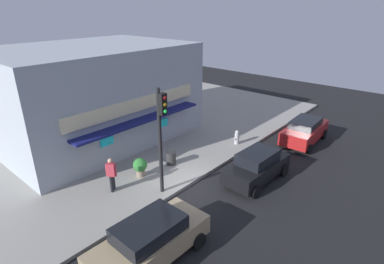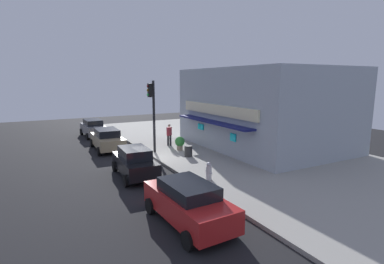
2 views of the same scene
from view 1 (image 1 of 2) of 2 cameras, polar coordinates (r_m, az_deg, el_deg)
name	(u,v)px [view 1 (image 1 of 2)]	position (r m, az deg, el deg)	size (l,w,h in m)	color
ground_plane	(191,186)	(15.96, -0.26, -9.99)	(52.68, 52.68, 0.00)	black
sidewalk	(111,147)	(20.55, -14.87, -2.69)	(35.12, 13.75, 0.18)	gray
corner_building	(94,93)	(21.47, -17.81, 6.97)	(12.11, 9.62, 6.07)	#9EA8B2
traffic_light	(161,129)	(13.73, -5.76, 0.61)	(0.32, 0.58, 5.16)	black
fire_hydrant	(237,137)	(20.13, 8.32, -0.99)	(0.54, 0.30, 0.94)	#B2B2B7
trash_can	(171,158)	(17.48, -3.91, -4.86)	(0.54, 0.54, 0.76)	#2D2D2D
pedestrian	(111,173)	(15.30, -14.74, -7.45)	(0.42, 0.52, 1.74)	black
potted_plant_by_doorway	(140,166)	(16.43, -9.62, -6.24)	(0.74, 0.74, 1.02)	gray
parked_car_tan	(150,240)	(11.65, -7.78, -19.31)	(4.55, 2.14, 1.65)	#9E8966
parked_car_black	(257,166)	(16.40, 11.97, -6.17)	(4.14, 2.06, 1.65)	black
parked_car_red	(305,131)	(21.75, 20.18, 0.26)	(4.45, 2.17, 1.63)	#AD1E1E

